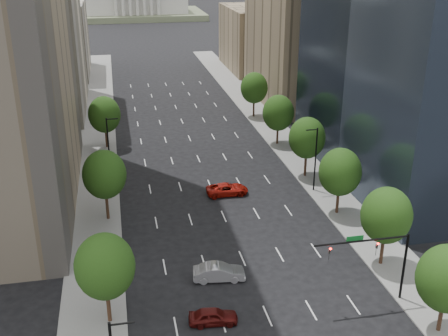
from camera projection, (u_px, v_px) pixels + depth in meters
sidewalk_left at (97, 193)px, 74.18m from camera, size 6.00×200.00×0.15m
sidewalk_right at (315, 175)px, 79.88m from camera, size 6.00×200.00×0.15m
midrise_cream_left at (40, 21)px, 104.82m from camera, size 14.00×30.00×35.00m
filler_left at (58, 39)px, 137.97m from camera, size 14.00×26.00×18.00m
parking_tan_right at (295, 29)px, 112.23m from camera, size 14.00×30.00×30.00m
filler_right at (254, 38)px, 144.81m from camera, size 14.00×26.00×16.00m
tree_right_0 at (447, 279)px, 45.85m from camera, size 5.20×5.20×8.39m
tree_right_1 at (386, 215)px, 55.69m from camera, size 5.20×5.20×8.75m
tree_right_2 at (340, 172)px, 66.62m from camera, size 5.20×5.20×8.61m
tree_right_3 at (307, 138)px, 77.40m from camera, size 5.20×5.20×8.89m
tree_right_4 at (278, 113)px, 90.25m from camera, size 5.20×5.20×8.46m
tree_right_5 at (254, 88)px, 104.65m from camera, size 5.20×5.20×8.75m
tree_left_0 at (105, 266)px, 46.92m from camera, size 5.20×5.20×8.75m
tree_left_1 at (104, 175)px, 64.97m from camera, size 5.20×5.20×8.97m
tree_left_2 at (104, 115)px, 88.66m from camera, size 5.20×5.20×8.68m
streetlight_rn at (315, 158)px, 73.16m from camera, size 1.70×0.20×9.00m
streetlight_ln at (109, 146)px, 77.29m from camera, size 1.70×0.20×9.00m
traffic_signal at (381, 254)px, 49.82m from camera, size 9.12×0.40×7.38m
foothills at (154, 13)px, 586.88m from camera, size 720.00×413.00×263.00m
car_maroon at (213, 316)px, 48.61m from camera, size 4.52×2.19×1.49m
car_silver at (219, 272)px, 54.90m from camera, size 5.37×2.40×1.71m
car_red_far at (227, 189)px, 73.59m from camera, size 5.66×2.69×1.56m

